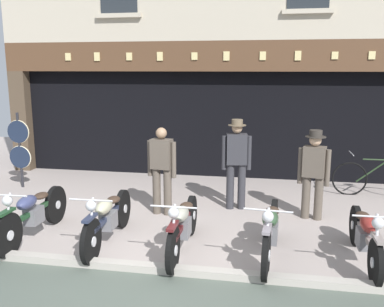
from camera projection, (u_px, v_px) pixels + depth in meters
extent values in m
cube|color=#A39690|center=(209.00, 181.00, 10.45)|extent=(22.49, 10.00, 0.08)
cube|color=#ACA59B|center=(157.00, 271.00, 5.69)|extent=(22.49, 0.16, 0.18)
cube|color=black|center=(221.00, 116.00, 12.40)|extent=(9.65, 4.00, 2.60)
cube|color=#4C3D2D|center=(23.00, 121.00, 11.24)|extent=(0.44, 0.36, 2.60)
cube|color=#23282D|center=(213.00, 119.00, 10.69)|extent=(9.23, 0.03, 2.18)
cube|color=#523723|center=(211.00, 56.00, 9.97)|extent=(10.49, 0.24, 0.70)
cube|color=#DBC684|center=(68.00, 57.00, 10.46)|extent=(0.14, 0.03, 0.18)
cube|color=#DBC684|center=(97.00, 57.00, 10.33)|extent=(0.14, 0.03, 0.20)
cube|color=#DBC684|center=(129.00, 56.00, 10.19)|extent=(0.14, 0.03, 0.18)
cube|color=#DBC684|center=(160.00, 56.00, 10.05)|extent=(0.14, 0.03, 0.20)
cube|color=#DBC684|center=(194.00, 56.00, 9.91)|extent=(0.14, 0.03, 0.17)
cube|color=#DBC684|center=(226.00, 56.00, 9.77)|extent=(0.14, 0.03, 0.21)
cube|color=#DBC684|center=(263.00, 56.00, 9.63)|extent=(0.14, 0.03, 0.19)
cube|color=#DBC684|center=(298.00, 56.00, 9.49)|extent=(0.14, 0.03, 0.21)
cube|color=#DBC684|center=(335.00, 55.00, 9.35)|extent=(0.14, 0.03, 0.16)
cube|color=#DBC684|center=(372.00, 55.00, 9.21)|extent=(0.14, 0.03, 0.17)
cube|color=#B8AD98|center=(119.00, 16.00, 10.00)|extent=(1.10, 0.12, 0.10)
cube|color=#B8AD98|center=(308.00, 11.00, 9.24)|extent=(1.10, 0.12, 0.10)
cylinder|color=black|center=(8.00, 235.00, 6.08)|extent=(0.07, 0.66, 0.66)
cylinder|color=silver|center=(8.00, 235.00, 6.08)|extent=(0.10, 0.15, 0.14)
cylinder|color=black|center=(56.00, 205.00, 7.45)|extent=(0.08, 0.66, 0.66)
cylinder|color=silver|center=(56.00, 205.00, 7.45)|extent=(0.11, 0.15, 0.14)
cube|color=#1B3E21|center=(34.00, 211.00, 6.74)|extent=(0.08, 1.30, 0.07)
cube|color=slate|center=(34.00, 215.00, 6.76)|extent=(0.20, 0.32, 0.26)
ellipsoid|color=#373D64|center=(27.00, 202.00, 6.54)|extent=(0.22, 0.46, 0.20)
ellipsoid|color=#38281E|center=(41.00, 196.00, 6.95)|extent=(0.20, 0.30, 0.10)
cube|color=#1B3E21|center=(6.00, 212.00, 6.02)|extent=(0.10, 0.36, 0.04)
sphere|color=silver|center=(7.00, 201.00, 6.04)|extent=(0.15, 0.15, 0.15)
cylinder|color=silver|center=(7.00, 195.00, 6.03)|extent=(0.62, 0.03, 0.02)
cylinder|color=silver|center=(8.00, 215.00, 6.07)|extent=(0.04, 0.24, 0.62)
cylinder|color=black|center=(91.00, 242.00, 5.88)|extent=(0.09, 0.65, 0.65)
cylinder|color=silver|center=(91.00, 242.00, 5.88)|extent=(0.10, 0.15, 0.14)
cylinder|color=black|center=(123.00, 209.00, 7.26)|extent=(0.10, 0.65, 0.65)
cylinder|color=silver|center=(123.00, 209.00, 7.26)|extent=(0.11, 0.15, 0.14)
cube|color=#272E46|center=(108.00, 216.00, 6.55)|extent=(0.11, 1.31, 0.07)
cube|color=slate|center=(108.00, 220.00, 6.56)|extent=(0.21, 0.33, 0.26)
ellipsoid|color=#A8A587|center=(104.00, 207.00, 6.34)|extent=(0.23, 0.47, 0.20)
ellipsoid|color=#38281E|center=(113.00, 200.00, 6.76)|extent=(0.21, 0.31, 0.10)
cube|color=#272E46|center=(90.00, 218.00, 5.81)|extent=(0.11, 0.36, 0.04)
sphere|color=silver|center=(91.00, 206.00, 5.84)|extent=(0.15, 0.15, 0.15)
cylinder|color=silver|center=(91.00, 200.00, 5.82)|extent=(0.62, 0.04, 0.02)
cylinder|color=silver|center=(91.00, 221.00, 5.86)|extent=(0.04, 0.23, 0.62)
cylinder|color=black|center=(173.00, 250.00, 5.61)|extent=(0.07, 0.64, 0.64)
cylinder|color=silver|center=(173.00, 250.00, 5.61)|extent=(0.10, 0.14, 0.14)
cylinder|color=black|center=(191.00, 215.00, 6.95)|extent=(0.08, 0.64, 0.64)
cylinder|color=silver|center=(191.00, 215.00, 6.95)|extent=(0.11, 0.14, 0.14)
cube|color=#50181A|center=(183.00, 223.00, 6.25)|extent=(0.08, 1.28, 0.07)
cube|color=slate|center=(183.00, 228.00, 6.27)|extent=(0.20, 0.32, 0.26)
ellipsoid|color=gray|center=(181.00, 214.00, 6.05)|extent=(0.22, 0.46, 0.20)
ellipsoid|color=#38281E|center=(186.00, 206.00, 6.46)|extent=(0.20, 0.30, 0.10)
cube|color=#50181A|center=(173.00, 226.00, 5.54)|extent=(0.10, 0.36, 0.04)
sphere|color=silver|center=(174.00, 213.00, 5.57)|extent=(0.15, 0.15, 0.15)
cylinder|color=silver|center=(173.00, 207.00, 5.55)|extent=(0.62, 0.03, 0.02)
cylinder|color=silver|center=(173.00, 228.00, 5.59)|extent=(0.04, 0.24, 0.62)
cylinder|color=black|center=(266.00, 255.00, 5.42)|extent=(0.12, 0.68, 0.67)
cylinder|color=silver|center=(266.00, 255.00, 5.42)|extent=(0.11, 0.16, 0.15)
cylinder|color=black|center=(274.00, 221.00, 6.65)|extent=(0.13, 0.68, 0.67)
cylinder|color=silver|center=(274.00, 221.00, 6.65)|extent=(0.12, 0.16, 0.15)
cube|color=gray|center=(271.00, 228.00, 6.01)|extent=(0.17, 1.20, 0.07)
cube|color=slate|center=(270.00, 233.00, 6.03)|extent=(0.22, 0.33, 0.26)
ellipsoid|color=#2D482E|center=(270.00, 218.00, 5.82)|extent=(0.26, 0.48, 0.20)
ellipsoid|color=#38281E|center=(272.00, 211.00, 6.20)|extent=(0.22, 0.31, 0.10)
cube|color=gray|center=(267.00, 229.00, 5.35)|extent=(0.13, 0.37, 0.04)
sphere|color=silver|center=(268.00, 217.00, 5.38)|extent=(0.15, 0.15, 0.15)
cylinder|color=silver|center=(268.00, 210.00, 5.36)|extent=(0.62, 0.07, 0.02)
cylinder|color=silver|center=(267.00, 233.00, 5.40)|extent=(0.06, 0.28, 0.61)
cylinder|color=black|center=(376.00, 263.00, 5.28)|extent=(0.07, 0.61, 0.61)
cylinder|color=silver|center=(376.00, 263.00, 5.28)|extent=(0.10, 0.13, 0.13)
cylinder|color=black|center=(355.00, 225.00, 6.54)|extent=(0.08, 0.61, 0.61)
cylinder|color=silver|center=(355.00, 225.00, 6.54)|extent=(0.11, 0.13, 0.13)
cube|color=gray|center=(365.00, 234.00, 5.89)|extent=(0.07, 1.21, 0.07)
cube|color=slate|center=(365.00, 239.00, 5.90)|extent=(0.20, 0.32, 0.26)
ellipsoid|color=maroon|center=(369.00, 224.00, 5.70)|extent=(0.22, 0.46, 0.20)
ellipsoid|color=#38281E|center=(363.00, 216.00, 6.08)|extent=(0.20, 0.30, 0.10)
cube|color=gray|center=(378.00, 238.00, 5.22)|extent=(0.10, 0.36, 0.04)
sphere|color=silver|center=(378.00, 223.00, 5.24)|extent=(0.15, 0.15, 0.15)
cylinder|color=silver|center=(379.00, 217.00, 5.22)|extent=(0.62, 0.02, 0.02)
cylinder|color=silver|center=(377.00, 240.00, 5.26)|extent=(0.04, 0.23, 0.62)
cylinder|color=brown|center=(168.00, 191.00, 7.84)|extent=(0.15, 0.15, 0.89)
cylinder|color=brown|center=(157.00, 190.00, 7.91)|extent=(0.15, 0.15, 0.89)
cube|color=brown|center=(162.00, 154.00, 7.74)|extent=(0.41, 0.27, 0.55)
cube|color=white|center=(164.00, 149.00, 7.83)|extent=(0.14, 0.04, 0.31)
cube|color=black|center=(164.00, 150.00, 7.85)|extent=(0.05, 0.02, 0.28)
cylinder|color=brown|center=(174.00, 160.00, 7.68)|extent=(0.09, 0.09, 0.66)
cylinder|color=brown|center=(150.00, 158.00, 7.83)|extent=(0.09, 0.09, 0.66)
sphere|color=#9E7A5B|center=(161.00, 133.00, 7.66)|extent=(0.20, 0.20, 0.20)
cylinder|color=#2D2D33|center=(242.00, 186.00, 8.18)|extent=(0.15, 0.15, 0.90)
cylinder|color=#2D2D33|center=(230.00, 186.00, 8.18)|extent=(0.15, 0.15, 0.90)
cube|color=#2D2D33|center=(237.00, 149.00, 8.04)|extent=(0.41, 0.28, 0.58)
cube|color=white|center=(236.00, 144.00, 8.14)|extent=(0.14, 0.04, 0.33)
cube|color=navy|center=(236.00, 145.00, 8.15)|extent=(0.05, 0.02, 0.30)
cylinder|color=#2D2D33|center=(249.00, 153.00, 8.05)|extent=(0.09, 0.09, 0.65)
cylinder|color=#2D2D33|center=(224.00, 153.00, 8.06)|extent=(0.09, 0.09, 0.65)
sphere|color=tan|center=(237.00, 128.00, 7.96)|extent=(0.20, 0.20, 0.20)
cylinder|color=brown|center=(237.00, 125.00, 7.95)|extent=(0.34, 0.34, 0.01)
cylinder|color=brown|center=(237.00, 122.00, 7.94)|extent=(0.21, 0.21, 0.11)
cylinder|color=brown|center=(318.00, 198.00, 7.59)|extent=(0.15, 0.15, 0.80)
cylinder|color=brown|center=(306.00, 197.00, 7.68)|extent=(0.15, 0.15, 0.80)
cube|color=brown|center=(314.00, 162.00, 7.51)|extent=(0.42, 0.30, 0.55)
cube|color=silver|center=(315.00, 157.00, 7.60)|extent=(0.14, 0.05, 0.31)
cube|color=#47234C|center=(315.00, 157.00, 7.61)|extent=(0.05, 0.02, 0.29)
cylinder|color=brown|center=(328.00, 168.00, 7.43)|extent=(0.09, 0.09, 0.65)
cylinder|color=brown|center=(300.00, 166.00, 7.62)|extent=(0.09, 0.09, 0.65)
sphere|color=tan|center=(315.00, 140.00, 7.43)|extent=(0.21, 0.21, 0.21)
cylinder|color=#332D28|center=(316.00, 137.00, 7.42)|extent=(0.36, 0.36, 0.01)
cylinder|color=#332D28|center=(316.00, 133.00, 7.41)|extent=(0.22, 0.22, 0.12)
cylinder|color=#232328|center=(20.00, 150.00, 9.59)|extent=(0.06, 0.06, 1.71)
cylinder|color=#192338|center=(18.00, 132.00, 9.49)|extent=(0.50, 0.03, 0.50)
torus|color=beige|center=(18.00, 132.00, 9.50)|extent=(0.53, 0.04, 0.53)
cylinder|color=#192338|center=(20.00, 157.00, 9.60)|extent=(0.50, 0.03, 0.50)
torus|color=beige|center=(20.00, 157.00, 9.62)|extent=(0.53, 0.04, 0.53)
cube|color=silver|center=(330.00, 116.00, 10.02)|extent=(0.72, 0.02, 1.01)
cube|color=#511E19|center=(331.00, 99.00, 9.93)|extent=(0.72, 0.01, 0.20)
cube|color=silver|center=(380.00, 118.00, 9.83)|extent=(0.80, 0.02, 1.01)
cube|color=#1E3323|center=(382.00, 101.00, 9.73)|extent=(0.80, 0.01, 0.20)
torus|color=black|center=(349.00, 179.00, 9.10)|extent=(0.74, 0.04, 0.73)
cylinder|color=#23381E|center=(371.00, 172.00, 8.99)|extent=(0.60, 0.04, 0.49)
cylinder|color=#23381E|center=(378.00, 160.00, 8.93)|extent=(0.59, 0.04, 0.03)
cylinder|color=silver|center=(351.00, 153.00, 8.99)|extent=(0.02, 0.50, 0.02)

